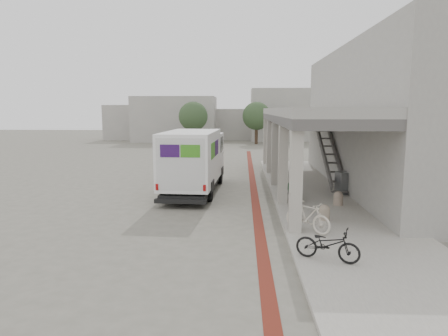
{
  "coord_description": "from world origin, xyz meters",
  "views": [
    {
      "loc": [
        0.43,
        -15.85,
        3.97
      ],
      "look_at": [
        -0.32,
        0.16,
        1.6
      ],
      "focal_mm": 32.0,
      "sensor_mm": 36.0,
      "label": 1
    }
  ],
  "objects_px": {
    "bicycle_cream": "(308,216)",
    "bicycle_black": "(328,244)",
    "bench": "(292,190)",
    "utility_cabinet": "(342,183)",
    "fedex_truck": "(194,160)"
  },
  "relations": [
    {
      "from": "fedex_truck",
      "to": "utility_cabinet",
      "type": "bearing_deg",
      "value": -2.52
    },
    {
      "from": "bicycle_cream",
      "to": "fedex_truck",
      "type": "bearing_deg",
      "value": 76.73
    },
    {
      "from": "fedex_truck",
      "to": "bicycle_cream",
      "type": "relative_size",
      "value": 4.3
    },
    {
      "from": "bicycle_cream",
      "to": "bicycle_black",
      "type": "bearing_deg",
      "value": -134.65
    },
    {
      "from": "fedex_truck",
      "to": "utility_cabinet",
      "type": "relative_size",
      "value": 6.95
    },
    {
      "from": "bicycle_black",
      "to": "bicycle_cream",
      "type": "relative_size",
      "value": 1.0
    },
    {
      "from": "bicycle_black",
      "to": "fedex_truck",
      "type": "bearing_deg",
      "value": 50.63
    },
    {
      "from": "bench",
      "to": "bicycle_cream",
      "type": "distance_m",
      "value": 4.97
    },
    {
      "from": "utility_cabinet",
      "to": "bicycle_cream",
      "type": "bearing_deg",
      "value": -127.81
    },
    {
      "from": "fedex_truck",
      "to": "bicycle_black",
      "type": "relative_size",
      "value": 4.31
    },
    {
      "from": "fedex_truck",
      "to": "utility_cabinet",
      "type": "height_order",
      "value": "fedex_truck"
    },
    {
      "from": "bench",
      "to": "bicycle_cream",
      "type": "relative_size",
      "value": 1.2
    },
    {
      "from": "bicycle_black",
      "to": "utility_cabinet",
      "type": "bearing_deg",
      "value": 7.69
    },
    {
      "from": "utility_cabinet",
      "to": "bicycle_black",
      "type": "relative_size",
      "value": 0.62
    },
    {
      "from": "bicycle_black",
      "to": "bicycle_cream",
      "type": "distance_m",
      "value": 2.45
    }
  ]
}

